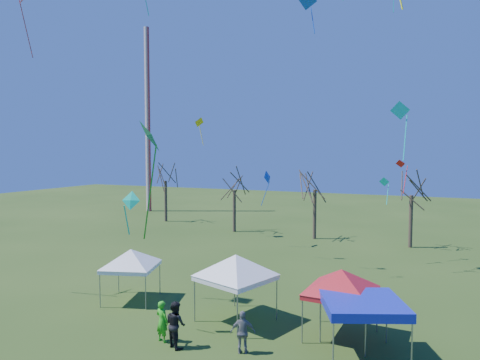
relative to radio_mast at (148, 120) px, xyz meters
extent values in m
plane|color=#294315|center=(28.00, -34.00, -12.50)|extent=(140.00, 140.00, 0.00)
cylinder|color=silver|center=(0.00, 0.00, 0.00)|extent=(0.70, 0.70, 25.00)
cylinder|color=#3D2D21|center=(7.15, -6.62, -10.11)|extent=(0.32, 0.32, 4.78)
cylinder|color=#3D2D21|center=(17.23, -9.35, -10.36)|extent=(0.32, 0.32, 4.28)
cylinder|color=#3D2D21|center=(25.63, -9.62, -10.18)|extent=(0.32, 0.32, 4.64)
cylinder|color=#3D2D21|center=(34.03, -9.96, -10.26)|extent=(0.32, 0.32, 4.49)
cylinder|color=gray|center=(19.62, -31.74, -11.62)|extent=(0.05, 0.05, 1.76)
cylinder|color=gray|center=(18.89, -29.38, -11.62)|extent=(0.05, 0.05, 1.76)
cylinder|color=gray|center=(21.98, -31.01, -11.62)|extent=(0.05, 0.05, 1.76)
cylinder|color=gray|center=(21.25, -28.65, -11.62)|extent=(0.05, 0.05, 1.76)
cube|color=white|center=(20.43, -30.20, -10.63)|extent=(3.31, 3.31, 0.21)
pyramid|color=white|center=(20.43, -30.20, -9.64)|extent=(3.58, 3.58, 0.88)
cylinder|color=gray|center=(25.07, -31.36, -11.50)|extent=(0.06, 0.06, 2.00)
cylinder|color=gray|center=(25.98, -28.71, -11.50)|extent=(0.06, 0.06, 2.00)
cylinder|color=gray|center=(27.72, -32.27, -11.50)|extent=(0.06, 0.06, 2.00)
cylinder|color=gray|center=(28.63, -29.62, -11.50)|extent=(0.06, 0.06, 2.00)
cube|color=white|center=(26.85, -30.49, -10.38)|extent=(3.82, 3.82, 0.24)
pyramid|color=white|center=(26.85, -30.49, -9.25)|extent=(4.02, 4.02, 1.00)
cylinder|color=gray|center=(30.44, -31.59, -11.56)|extent=(0.06, 0.06, 1.88)
cylinder|color=gray|center=(30.61, -28.96, -11.56)|extent=(0.06, 0.06, 1.88)
cylinder|color=gray|center=(33.07, -31.76, -11.56)|extent=(0.06, 0.06, 1.88)
cylinder|color=gray|center=(33.24, -29.13, -11.56)|extent=(0.06, 0.06, 1.88)
cube|color=red|center=(31.84, -30.36, -10.50)|extent=(3.00, 3.00, 0.23)
pyramid|color=red|center=(31.84, -30.36, -9.45)|extent=(3.99, 3.99, 0.94)
cylinder|color=gray|center=(32.19, -33.79, -11.49)|extent=(0.06, 0.06, 2.01)
cylinder|color=gray|center=(31.13, -31.18, -11.49)|extent=(0.06, 0.06, 2.01)
cylinder|color=gray|center=(34.80, -32.72, -11.49)|extent=(0.06, 0.06, 2.01)
cylinder|color=gray|center=(33.73, -30.11, -11.49)|extent=(0.06, 0.06, 2.01)
cube|color=#101DAE|center=(32.96, -31.95, -10.37)|extent=(3.93, 3.93, 0.24)
cube|color=#101DAE|center=(32.96, -31.95, -10.19)|extent=(3.93, 3.93, 0.12)
imported|color=green|center=(24.88, -33.82, -11.61)|extent=(0.73, 0.57, 1.78)
imported|color=slate|center=(28.48, -33.42, -11.63)|extent=(1.10, 0.74, 1.74)
imported|color=black|center=(25.67, -34.02, -11.53)|extent=(1.16, 1.07, 1.93)
cone|color=#2A9C18|center=(26.99, -37.47, -3.81)|extent=(1.17, 1.38, 1.05)
cube|color=#2A9C18|center=(27.08, -37.66, -5.62)|extent=(0.43, 0.24, 3.02)
cone|color=red|center=(33.34, -14.64, -5.20)|extent=(0.84, 0.66, 0.64)
cube|color=red|center=(33.71, -14.76, -6.42)|extent=(0.28, 0.79, 2.07)
cone|color=#0DD1C4|center=(32.34, -16.19, -6.50)|extent=(0.79, 0.44, 0.71)
cube|color=#0DD1C4|center=(32.59, -16.23, -7.42)|extent=(0.12, 0.53, 1.48)
cube|color=#0DCAC6|center=(15.71, -21.94, 6.92)|extent=(0.05, 0.81, 2.12)
cube|color=red|center=(15.30, -32.11, 2.21)|extent=(0.41, 0.49, 2.95)
cone|color=#0ED3A3|center=(23.09, -33.52, -6.50)|extent=(0.92, 0.45, 0.87)
cube|color=#0ED3A3|center=(22.88, -33.56, -7.40)|extent=(0.12, 0.46, 1.37)
cone|color=blue|center=(22.63, -14.31, -6.50)|extent=(0.49, 1.21, 1.17)
cube|color=blue|center=(22.58, -14.72, -7.87)|extent=(0.85, 0.15, 2.16)
cone|color=#0DC4CD|center=(34.01, -29.00, -2.53)|extent=(0.90, 0.51, 0.81)
cube|color=#0DC4CD|center=(34.24, -29.04, -3.74)|extent=(0.13, 0.51, 1.99)
cone|color=blue|center=(27.50, -20.03, 5.86)|extent=(1.60, 1.49, 1.10)
cube|color=blue|center=(27.81, -19.82, 4.56)|extent=(0.48, 0.67, 1.97)
cone|color=gold|center=(15.22, -13.03, -1.49)|extent=(1.01, 1.26, 0.96)
cube|color=gold|center=(15.31, -12.76, -2.73)|extent=(0.57, 0.24, 1.94)
camera|label=1|loc=(35.10, -48.91, -4.36)|focal=32.00mm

